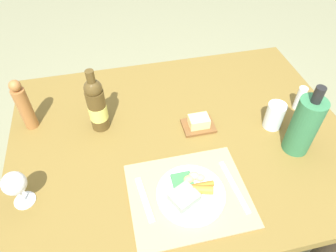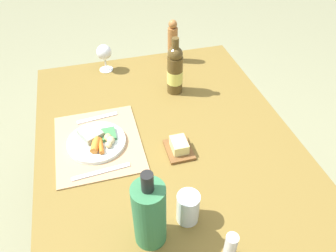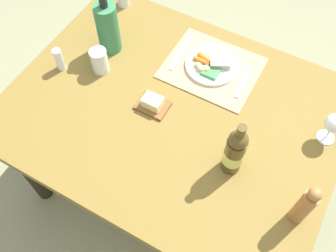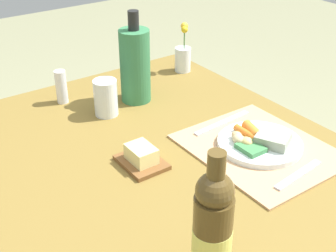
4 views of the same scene
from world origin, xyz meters
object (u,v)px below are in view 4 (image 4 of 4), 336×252
dining_table (169,205)px  flower_vase (183,56)px  butter_dish (141,158)px  knife (222,123)px  wine_bottle (213,228)px  dinner_plate (260,142)px  fork (298,175)px  cooler_bottle (135,65)px  water_tumbler (106,100)px  salt_shaker (61,87)px

dining_table → flower_vase: 0.70m
flower_vase → butter_dish: bearing=133.4°
knife → wine_bottle: bearing=132.0°
dinner_plate → fork: 0.16m
fork → cooler_bottle: size_ratio=0.59×
fork → flower_vase: 0.74m
dinner_plate → butter_dish: 0.33m
dining_table → butter_dish: size_ratio=10.43×
dinner_plate → water_tumbler: water_tumbler is taller
dining_table → butter_dish: 0.15m
dinner_plate → knife: size_ratio=1.07×
cooler_bottle → salt_shaker: bearing=59.1°
fork → butter_dish: 0.40m
dining_table → fork: bearing=-126.8°
dining_table → knife: (0.12, -0.28, 0.10)m
dinner_plate → knife: bearing=-1.1°
dining_table → flower_vase: flower_vase is taller
fork → water_tumbler: 0.62m
cooler_bottle → knife: bearing=-158.2°
butter_dish → water_tumbler: bearing=-11.5°
flower_vase → salt_shaker: 0.48m
dinner_plate → flower_vase: size_ratio=1.26×
cooler_bottle → wine_bottle: (-0.72, 0.28, -0.01)m
salt_shaker → butter_dish: bearing=-177.9°
dinner_plate → salt_shaker: size_ratio=2.11×
wine_bottle → dining_table: bearing=-21.8°
cooler_bottle → flower_vase: size_ratio=1.62×
water_tumbler → dining_table: bearing=175.3°
butter_dish → water_tumbler: (0.30, -0.06, 0.03)m
dining_table → dinner_plate: dinner_plate is taller
dinner_plate → water_tumbler: (0.42, 0.25, 0.03)m
butter_dish → wine_bottle: wine_bottle is taller
wine_bottle → salt_shaker: (0.85, -0.08, -0.06)m
dinner_plate → flower_vase: bearing=-15.7°
butter_dish → flower_vase: bearing=-46.6°
flower_vase → dinner_plate: bearing=164.3°
dinner_plate → knife: dinner_plate is taller
knife → butter_dish: 0.31m
dinner_plate → flower_vase: 0.58m
fork → water_tumbler: size_ratio=1.54×
dining_table → knife: knife is taller
butter_dish → wine_bottle: size_ratio=0.47×
flower_vase → fork: bearing=166.3°
fork → butter_dish: (0.28, 0.29, 0.01)m
dinner_plate → fork: bearing=173.8°
fork → butter_dish: butter_dish is taller
water_tumbler → salt_shaker: size_ratio=1.04×
dinner_plate → wine_bottle: size_ratio=0.84×
knife → water_tumbler: 0.36m
dining_table → knife: 0.32m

